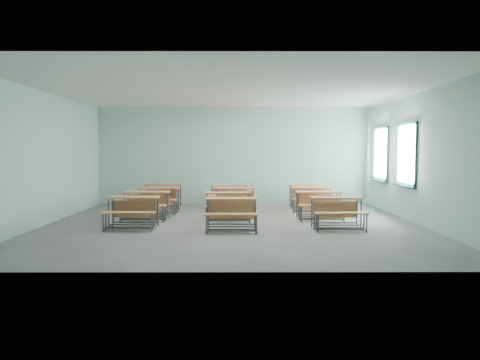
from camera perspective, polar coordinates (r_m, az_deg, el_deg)
The scene contains 13 objects.
room at distance 10.22m, azimuth -0.53°, elevation 2.90°, with size 9.04×8.04×3.24m.
desk_unit_r0c0 at distance 10.12m, azimuth -14.15°, elevation -3.55°, with size 1.17×0.80×0.73m.
desk_unit_r0c1 at distance 9.56m, azimuth -1.12°, elevation -3.87°, with size 1.16×0.78×0.73m.
desk_unit_r0c2 at distance 9.99m, azimuth 12.85°, elevation -3.63°, with size 1.18×0.81×0.73m.
desk_unit_r1c0 at distance 11.30m, azimuth -12.46°, elevation -2.74°, with size 1.19×0.82×0.73m.
desk_unit_r1c1 at distance 10.86m, azimuth -1.64°, elevation -2.92°, with size 1.19×0.83×0.73m.
desk_unit_r1c2 at distance 11.26m, azimuth 10.50°, elevation -2.74°, with size 1.18×0.81×0.73m.
desk_unit_r2c0 at distance 12.40m, azimuth -10.85°, elevation -2.13°, with size 1.19×0.83×0.73m.
desk_unit_r2c1 at distance 12.14m, azimuth -0.67°, elevation -2.19°, with size 1.18×0.81×0.73m.
desk_unit_r2c2 at distance 12.56m, azimuth 9.59°, elevation -2.04°, with size 1.24×0.90×0.73m.
desk_unit_r3c0 at distance 13.75m, azimuth -10.32°, elevation -1.53°, with size 1.19×0.83×0.73m.
desk_unit_r3c1 at distance 13.26m, azimuth -1.52°, elevation -1.66°, with size 1.18×0.81×0.73m.
desk_unit_r3c2 at distance 13.48m, azimuth 9.11°, elevation -1.62°, with size 1.18×0.81×0.73m.
Camera 1 is at (0.15, -10.19, 1.80)m, focal length 32.00 mm.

